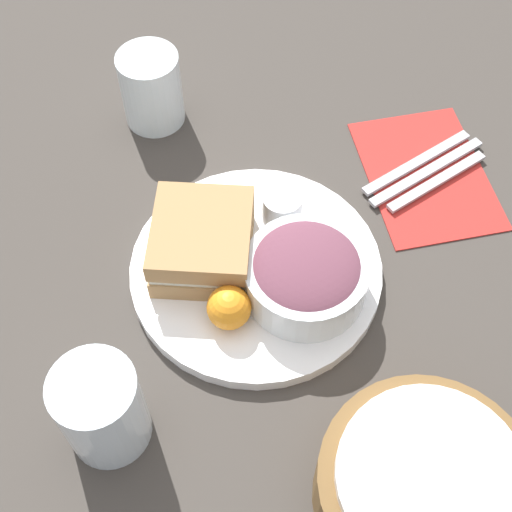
% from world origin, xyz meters
% --- Properties ---
extents(ground_plane, '(4.00, 4.00, 0.00)m').
position_xyz_m(ground_plane, '(0.00, 0.00, 0.00)').
color(ground_plane, '#3D3833').
extents(plate, '(0.28, 0.28, 0.02)m').
position_xyz_m(plate, '(0.00, 0.00, 0.01)').
color(plate, white).
rests_on(plate, ground_plane).
extents(sandwich, '(0.13, 0.14, 0.06)m').
position_xyz_m(sandwich, '(0.05, -0.02, 0.05)').
color(sandwich, '#A37A4C').
rests_on(sandwich, plate).
extents(salad_bowl, '(0.13, 0.13, 0.06)m').
position_xyz_m(salad_bowl, '(-0.04, 0.04, 0.05)').
color(salad_bowl, white).
rests_on(salad_bowl, plate).
extents(dressing_cup, '(0.05, 0.05, 0.04)m').
position_xyz_m(dressing_cup, '(-0.04, -0.06, 0.04)').
color(dressing_cup, '#B7B7BC').
rests_on(dressing_cup, plate).
extents(orange_wedge, '(0.05, 0.05, 0.05)m').
position_xyz_m(orange_wedge, '(0.04, 0.06, 0.04)').
color(orange_wedge, orange).
rests_on(orange_wedge, plate).
extents(drink_glass, '(0.08, 0.08, 0.11)m').
position_xyz_m(drink_glass, '(0.17, 0.15, 0.05)').
color(drink_glass, silver).
rests_on(drink_glass, ground_plane).
extents(bread_basket, '(0.19, 0.19, 0.08)m').
position_xyz_m(bread_basket, '(-0.09, 0.27, 0.04)').
color(bread_basket, brown).
rests_on(bread_basket, ground_plane).
extents(napkin, '(0.14, 0.20, 0.00)m').
position_xyz_m(napkin, '(-0.23, -0.10, 0.00)').
color(napkin, '#B22823').
rests_on(napkin, ground_plane).
extents(fork, '(0.16, 0.07, 0.01)m').
position_xyz_m(fork, '(-0.23, -0.11, 0.01)').
color(fork, '#B2B2B7').
rests_on(fork, napkin).
extents(knife, '(0.16, 0.08, 0.01)m').
position_xyz_m(knife, '(-0.23, -0.10, 0.01)').
color(knife, '#B2B2B7').
rests_on(knife, napkin).
extents(spoon, '(0.14, 0.07, 0.01)m').
position_xyz_m(spoon, '(-0.24, -0.08, 0.01)').
color(spoon, '#B2B2B7').
rests_on(spoon, napkin).
extents(water_glass, '(0.08, 0.08, 0.10)m').
position_xyz_m(water_glass, '(0.08, -0.26, 0.05)').
color(water_glass, silver).
rests_on(water_glass, ground_plane).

